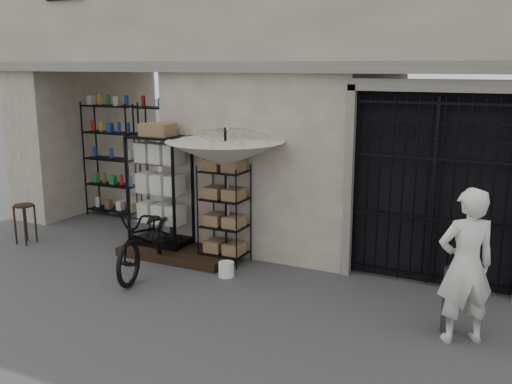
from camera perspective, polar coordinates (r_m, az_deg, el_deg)
The scene contains 13 objects.
ground at distance 7.77m, azimuth 0.76°, elevation -12.41°, with size 80.00×80.00×0.00m, color black.
shop_recess at distance 11.98m, azimuth -13.08°, elevation 3.72°, with size 3.00×1.70×3.00m, color black.
shop_shelving at distance 12.43m, azimuth -11.75°, elevation 2.93°, with size 2.70×0.50×2.50m, color black.
iron_gate at distance 8.91m, azimuth 17.48°, elevation 0.46°, with size 2.50×0.21×3.00m.
step_platform at distance 10.11m, azimuth -7.84°, elevation -6.02°, with size 2.00×0.90×0.15m, color black.
display_cabinet at distance 10.17m, azimuth -9.58°, elevation -0.42°, with size 1.05×0.75×2.10m.
wire_rack at distance 9.58m, azimuth -3.18°, elevation -2.33°, with size 0.77×0.58×1.67m.
market_umbrella at distance 9.24m, azimuth -3.10°, elevation 4.52°, with size 2.12×2.15×2.76m.
white_bucket at distance 9.12m, azimuth -2.99°, elevation -7.73°, with size 0.25×0.25×0.24m, color white.
bicycle at distance 9.53m, azimuth -10.57°, elevation -7.77°, with size 0.74×1.12×2.13m, color black.
wooden_stool at distance 11.50m, azimuth -22.08°, elevation -2.89°, with size 0.44×0.44×0.75m.
steel_bollard at distance 7.59m, azimuth 18.70°, elevation -10.19°, with size 0.16×0.16×0.86m, color #45474E.
shopkeeper at distance 7.60m, azimuth 19.67°, elevation -13.77°, with size 0.70×1.91×0.46m, color silver.
Camera 1 is at (3.01, -6.36, 3.29)m, focal length 40.00 mm.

